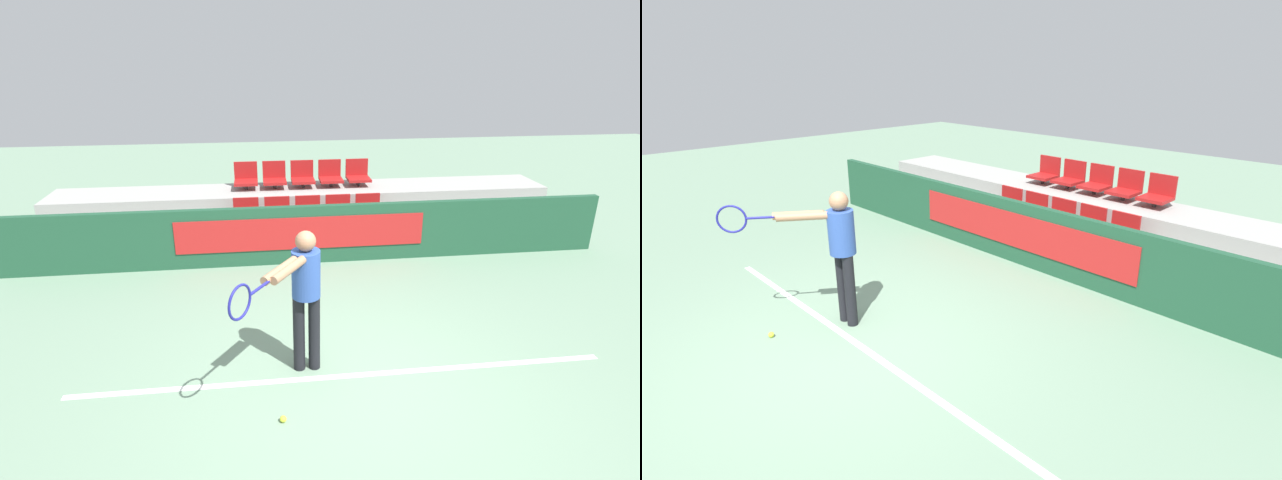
{
  "view_description": "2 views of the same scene",
  "coord_description": "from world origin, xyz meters",
  "views": [
    {
      "loc": [
        -0.85,
        -4.37,
        3.39
      ],
      "look_at": [
        -0.1,
        1.62,
        1.05
      ],
      "focal_mm": 28.0,
      "sensor_mm": 36.0,
      "label": 1
    },
    {
      "loc": [
        4.45,
        -2.43,
        3.05
      ],
      "look_at": [
        0.27,
        1.64,
        0.92
      ],
      "focal_mm": 28.0,
      "sensor_mm": 36.0,
      "label": 2
    }
  ],
  "objects": [
    {
      "name": "stadium_chair_1",
      "position": [
        -0.55,
        4.09,
        0.61
      ],
      "size": [
        0.45,
        0.46,
        0.5
      ],
      "color": "#333333",
      "rests_on": "bleacher_tier_front"
    },
    {
      "name": "stadium_chair_5",
      "position": [
        -1.1,
        5.18,
        1.02
      ],
      "size": [
        0.45,
        0.46,
        0.5
      ],
      "color": "#333333",
      "rests_on": "bleacher_tier_middle"
    },
    {
      "name": "stadium_chair_6",
      "position": [
        -0.55,
        5.18,
        1.02
      ],
      "size": [
        0.45,
        0.46,
        0.5
      ],
      "color": "#333333",
      "rests_on": "bleacher_tier_middle"
    },
    {
      "name": "court_baseline",
      "position": [
        0.0,
        0.14,
        0.0
      ],
      "size": [
        5.95,
        0.08,
        0.01
      ],
      "color": "white",
      "rests_on": "ground"
    },
    {
      "name": "barrier_wall",
      "position": [
        -0.01,
        3.33,
        0.5
      ],
      "size": [
        9.95,
        0.14,
        0.99
      ],
      "color": "#1E4C33",
      "rests_on": "ground"
    },
    {
      "name": "stadium_chair_0",
      "position": [
        -1.1,
        4.09,
        0.61
      ],
      "size": [
        0.45,
        0.46,
        0.5
      ],
      "color": "#333333",
      "rests_on": "bleacher_tier_front"
    },
    {
      "name": "stadium_chair_8",
      "position": [
        0.55,
        5.18,
        1.02
      ],
      "size": [
        0.45,
        0.46,
        0.5
      ],
      "color": "#333333",
      "rests_on": "bleacher_tier_middle"
    },
    {
      "name": "stadium_chair_2",
      "position": [
        0.0,
        4.09,
        0.61
      ],
      "size": [
        0.45,
        0.46,
        0.5
      ],
      "color": "#333333",
      "rests_on": "bleacher_tier_front"
    },
    {
      "name": "ground_plane",
      "position": [
        0.0,
        0.0,
        0.0
      ],
      "size": [
        30.0,
        30.0,
        0.0
      ],
      "primitive_type": "plane",
      "color": "gray"
    },
    {
      "name": "tennis_player",
      "position": [
        -0.44,
        0.3,
        1.02
      ],
      "size": [
        0.9,
        1.25,
        1.65
      ],
      "rotation": [
        0.0,
        0.0,
        -0.6
      ],
      "color": "black",
      "rests_on": "ground"
    },
    {
      "name": "stadium_chair_9",
      "position": [
        1.1,
        5.18,
        1.02
      ],
      "size": [
        0.45,
        0.46,
        0.5
      ],
      "color": "#333333",
      "rests_on": "bleacher_tier_middle"
    },
    {
      "name": "bleacher_tier_middle",
      "position": [
        0.0,
        5.05,
        0.41
      ],
      "size": [
        9.55,
        1.09,
        0.82
      ],
      "color": "#9E9E99",
      "rests_on": "ground"
    },
    {
      "name": "stadium_chair_7",
      "position": [
        0.0,
        5.18,
        1.02
      ],
      "size": [
        0.45,
        0.46,
        0.5
      ],
      "color": "#333333",
      "rests_on": "bleacher_tier_middle"
    },
    {
      "name": "stadium_chair_3",
      "position": [
        0.55,
        4.09,
        0.61
      ],
      "size": [
        0.45,
        0.46,
        0.5
      ],
      "color": "#333333",
      "rests_on": "bleacher_tier_front"
    },
    {
      "name": "bleacher_tier_front",
      "position": [
        0.0,
        3.96,
        0.2
      ],
      "size": [
        9.55,
        1.09,
        0.41
      ],
      "color": "#9E9E99",
      "rests_on": "ground"
    },
    {
      "name": "tennis_ball",
      "position": [
        -0.72,
        -0.49,
        0.03
      ],
      "size": [
        0.07,
        0.07,
        0.07
      ],
      "color": "#CCDB33",
      "rests_on": "ground"
    },
    {
      "name": "stadium_chair_4",
      "position": [
        1.1,
        4.09,
        0.61
      ],
      "size": [
        0.45,
        0.46,
        0.5
      ],
      "color": "#333333",
      "rests_on": "bleacher_tier_front"
    }
  ]
}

